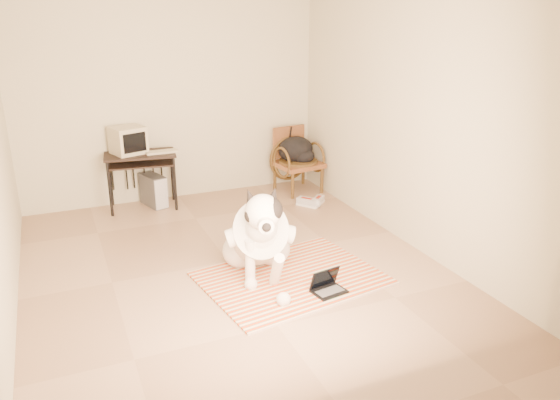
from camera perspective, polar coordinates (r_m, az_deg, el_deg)
floor at (r=5.75m, az=-5.45°, el=-6.40°), size 4.50×4.50×0.00m
wall_back at (r=7.44m, az=-11.26°, el=10.29°), size 4.50×0.00×4.50m
wall_front at (r=3.30m, az=5.98°, el=-1.18°), size 4.50×0.00×4.50m
wall_right at (r=6.18m, az=12.25°, el=8.34°), size 0.00×4.50×4.50m
rug at (r=5.38m, az=1.19°, el=-8.14°), size 1.83×1.51×0.02m
dog at (r=5.28m, az=-2.22°, el=-3.85°), size 0.73×1.45×1.04m
laptop at (r=5.12m, az=4.96°, el=-8.93°), size 0.34×0.27×0.21m
computer_desk at (r=7.22m, az=-14.36°, el=3.92°), size 0.94×0.60×0.74m
crt_monitor at (r=7.21m, az=-15.59°, el=6.04°), size 0.47×0.46×0.34m
desk_keyboard at (r=7.17m, az=-12.25°, el=4.95°), size 0.40×0.16×0.03m
pc_tower at (r=7.40m, az=-13.09°, el=0.99°), size 0.31×0.48×0.42m
rattan_chair at (r=7.76m, az=1.71°, el=4.23°), size 0.66×0.64×0.89m
backpack at (r=7.72m, az=1.79°, el=5.17°), size 0.50×0.45×0.37m
sneaker_left at (r=7.25m, az=2.93°, el=-0.26°), size 0.28×0.32×0.11m
sneaker_right at (r=7.33m, az=3.99°, el=-0.10°), size 0.26×0.26×0.09m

